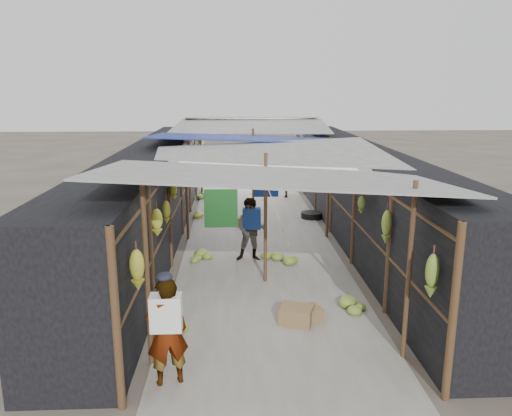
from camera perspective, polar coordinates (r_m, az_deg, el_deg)
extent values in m
plane|color=#6B6356|center=(7.46, 2.59, -17.03)|extent=(80.00, 80.00, 0.00)
cube|color=#9E998E|center=(13.45, 0.10, -2.82)|extent=(3.60, 16.00, 0.02)
cube|color=black|center=(13.33, -11.58, 1.80)|extent=(1.40, 15.00, 2.30)
cube|color=black|center=(13.57, 11.57, 2.01)|extent=(1.40, 15.00, 2.30)
cube|color=olive|center=(8.49, 5.88, -12.06)|extent=(0.54, 0.49, 0.26)
cube|color=olive|center=(8.41, 4.66, -12.14)|extent=(0.63, 0.56, 0.31)
cube|color=olive|center=(14.01, -1.16, -1.61)|extent=(0.52, 0.46, 0.28)
cylinder|color=black|center=(15.01, 6.33, -0.85)|extent=(0.62, 0.62, 0.19)
imported|color=white|center=(6.69, -10.14, -13.77)|extent=(0.63, 0.51, 1.49)
imported|color=#2056A0|center=(11.12, -0.50, -2.50)|extent=(0.73, 0.58, 1.44)
imported|color=#46403C|center=(17.72, 3.37, 2.59)|extent=(0.43, 0.63, 0.89)
cylinder|color=brown|center=(6.96, -12.35, -7.74)|extent=(0.07, 0.07, 2.60)
cylinder|color=brown|center=(7.27, 17.09, -7.10)|extent=(0.07, 0.07, 2.60)
cylinder|color=brown|center=(9.74, 1.09, -1.30)|extent=(0.07, 0.07, 2.60)
cylinder|color=brown|center=(12.70, -7.93, 2.06)|extent=(0.07, 0.07, 2.60)
cylinder|color=brown|center=(12.87, 8.25, 2.21)|extent=(0.07, 0.07, 2.60)
cylinder|color=brown|center=(15.61, -0.33, 4.31)|extent=(0.07, 0.07, 2.60)
cylinder|color=brown|center=(18.60, -6.29, 5.71)|extent=(0.07, 0.07, 2.60)
cylinder|color=brown|center=(18.72, 4.84, 5.80)|extent=(0.07, 0.07, 2.60)
cube|color=#9D9D97|center=(7.53, 2.11, 3.66)|extent=(5.21, 3.19, 0.52)
cube|color=#9D9D97|center=(10.72, 1.77, 5.79)|extent=(5.23, 3.73, 0.50)
cube|color=navy|center=(13.97, -0.50, 7.99)|extent=(5.40, 3.60, 0.41)
cube|color=#9D9D97|center=(17.25, -0.58, 9.37)|extent=(5.37, 3.66, 0.27)
cube|color=#9D9D97|center=(19.64, -0.54, 10.16)|extent=(5.00, 1.99, 0.24)
cylinder|color=brown|center=(13.09, -8.72, 5.70)|extent=(0.06, 15.00, 0.06)
cylinder|color=brown|center=(13.27, 8.81, 5.81)|extent=(0.06, 15.00, 0.06)
cylinder|color=gray|center=(13.03, 0.11, 5.82)|extent=(0.02, 15.00, 0.02)
cube|color=white|center=(15.69, 2.55, 6.10)|extent=(0.60, 0.03, 0.55)
cube|color=#287931|center=(8.93, -4.04, -0.05)|extent=(0.60, 0.03, 0.70)
cube|color=#193FA4|center=(13.07, -1.18, 4.52)|extent=(0.70, 0.03, 0.60)
cube|color=navy|center=(11.24, 1.20, 2.91)|extent=(0.55, 0.03, 0.65)
ellipsoid|color=#A3A32A|center=(6.71, -13.42, -6.91)|extent=(0.20, 0.17, 0.57)
ellipsoid|color=#A3A32A|center=(8.33, -11.27, -1.65)|extent=(0.19, 0.17, 0.47)
ellipsoid|color=#A3A32A|center=(9.48, -10.21, -0.46)|extent=(0.15, 0.13, 0.45)
ellipsoid|color=#A3A32A|center=(10.61, -9.42, 1.85)|extent=(0.16, 0.14, 0.37)
ellipsoid|color=#A3A32A|center=(12.54, -8.39, 3.74)|extent=(0.18, 0.15, 0.42)
ellipsoid|color=olive|center=(13.81, -7.87, 4.41)|extent=(0.20, 0.17, 0.37)
ellipsoid|color=olive|center=(15.43, -7.33, 5.28)|extent=(0.15, 0.13, 0.38)
ellipsoid|color=#A3A32A|center=(16.72, -6.98, 6.15)|extent=(0.17, 0.14, 0.44)
ellipsoid|color=olive|center=(18.42, -6.58, 6.45)|extent=(0.19, 0.16, 0.54)
ellipsoid|color=#A3A32A|center=(19.81, -6.33, 7.53)|extent=(0.20, 0.17, 0.46)
ellipsoid|color=olive|center=(6.74, 19.45, -7.35)|extent=(0.18, 0.15, 0.60)
ellipsoid|color=olive|center=(8.44, 14.68, -2.13)|extent=(0.16, 0.14, 0.58)
ellipsoid|color=olive|center=(9.96, 11.96, 0.36)|extent=(0.15, 0.13, 0.36)
ellipsoid|color=olive|center=(11.03, 10.51, 2.73)|extent=(0.19, 0.16, 0.38)
ellipsoid|color=olive|center=(12.59, 8.87, 3.23)|extent=(0.15, 0.13, 0.58)
ellipsoid|color=olive|center=(14.24, 7.52, 5.05)|extent=(0.19, 0.16, 0.59)
ellipsoid|color=olive|center=(15.87, 6.47, 5.24)|extent=(0.17, 0.15, 0.49)
ellipsoid|color=#A3A32A|center=(17.12, 5.81, 6.12)|extent=(0.14, 0.12, 0.47)
ellipsoid|color=#A3A32A|center=(18.65, 5.11, 6.49)|extent=(0.19, 0.16, 0.44)
ellipsoid|color=#A3A32A|center=(19.95, 4.61, 6.81)|extent=(0.14, 0.12, 0.59)
ellipsoid|color=#A3A32A|center=(15.13, -6.28, -0.67)|extent=(0.44, 0.37, 0.22)
ellipsoid|color=olive|center=(11.38, -6.33, -5.36)|extent=(0.51, 0.43, 0.25)
ellipsoid|color=olive|center=(8.15, -8.19, -12.99)|extent=(0.67, 0.57, 0.34)
ellipsoid|color=olive|center=(11.14, 2.87, -5.52)|extent=(0.65, 0.55, 0.32)
ellipsoid|color=olive|center=(17.62, -6.10, 1.46)|extent=(0.56, 0.48, 0.28)
ellipsoid|color=olive|center=(9.00, 10.52, -10.75)|extent=(0.50, 0.43, 0.25)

